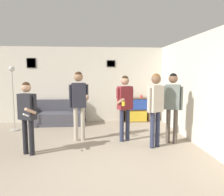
# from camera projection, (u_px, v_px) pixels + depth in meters

# --- Properties ---
(ground_plane) EXTENTS (20.00, 20.00, 0.00)m
(ground_plane) POSITION_uv_depth(u_px,v_px,m) (85.00, 182.00, 3.58)
(ground_plane) COLOR gray
(wall_back) EXTENTS (7.73, 0.08, 2.70)m
(wall_back) POSITION_uv_depth(u_px,v_px,m) (90.00, 85.00, 7.96)
(wall_back) COLOR silver
(wall_back) RESTS_ON ground_plane
(wall_right) EXTENTS (0.06, 6.95, 2.70)m
(wall_right) POSITION_uv_depth(u_px,v_px,m) (188.00, 89.00, 5.89)
(wall_right) COLOR silver
(wall_right) RESTS_ON ground_plane
(couch) EXTENTS (1.84, 0.80, 0.83)m
(couch) POSITION_uv_depth(u_px,v_px,m) (59.00, 116.00, 7.58)
(couch) COLOR #4C4C56
(couch) RESTS_ON ground_plane
(bookshelf) EXTENTS (0.96, 0.30, 0.87)m
(bookshelf) POSITION_uv_depth(u_px,v_px,m) (136.00, 110.00, 7.98)
(bookshelf) COLOR brown
(bookshelf) RESTS_ON ground_plane
(floor_lamp) EXTENTS (0.28, 0.28, 1.99)m
(floor_lamp) POSITION_uv_depth(u_px,v_px,m) (13.00, 90.00, 6.65)
(floor_lamp) COLOR #ADA89E
(floor_lamp) RESTS_ON ground_plane
(person_player_foreground_left) EXTENTS (0.45, 0.57, 1.59)m
(person_player_foreground_left) POSITION_uv_depth(u_px,v_px,m) (27.00, 111.00, 4.67)
(person_player_foreground_left) COLOR black
(person_player_foreground_left) RESTS_ON ground_plane
(person_player_foreground_center) EXTENTS (0.52, 0.46, 1.81)m
(person_player_foreground_center) POSITION_uv_depth(u_px,v_px,m) (79.00, 98.00, 5.64)
(person_player_foreground_center) COLOR #B7AD99
(person_player_foreground_center) RESTS_ON ground_plane
(person_watcher_holding_cup) EXTENTS (0.46, 0.54, 1.71)m
(person_watcher_holding_cup) POSITION_uv_depth(u_px,v_px,m) (125.00, 101.00, 5.62)
(person_watcher_holding_cup) COLOR #2D334C
(person_watcher_holding_cup) RESTS_ON ground_plane
(person_spectator_near_bookshelf) EXTENTS (0.43, 0.36, 1.77)m
(person_spectator_near_bookshelf) POSITION_uv_depth(u_px,v_px,m) (156.00, 102.00, 5.13)
(person_spectator_near_bookshelf) COLOR #2D334C
(person_spectator_near_bookshelf) RESTS_ON ground_plane
(person_spectator_far_right) EXTENTS (0.44, 0.35, 1.77)m
(person_spectator_far_right) POSITION_uv_depth(u_px,v_px,m) (173.00, 100.00, 5.43)
(person_spectator_far_right) COLOR brown
(person_spectator_far_right) RESTS_ON ground_plane
(drinking_cup) EXTENTS (0.08, 0.08, 0.10)m
(drinking_cup) POSITION_uv_depth(u_px,v_px,m) (141.00, 97.00, 7.94)
(drinking_cup) COLOR red
(drinking_cup) RESTS_ON bookshelf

